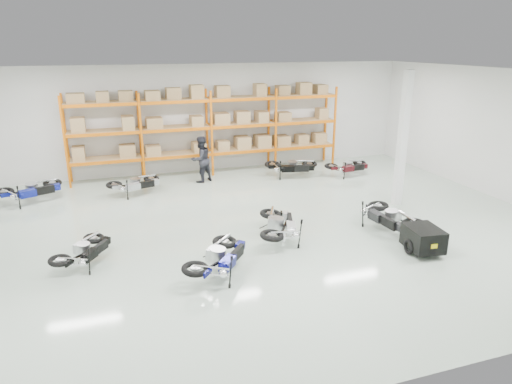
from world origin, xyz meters
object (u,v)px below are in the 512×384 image
object	(u,v)px
moto_back_a	(30,186)
moto_back_b	(135,181)
moto_silver_left	(280,221)
moto_touring_right	(389,212)
moto_back_c	(292,163)
moto_back_d	(348,164)
person_back	(201,159)
moto_black_far_left	(84,247)
trailer	(423,239)
moto_blue_centre	(220,252)

from	to	relation	value
moto_back_a	moto_back_b	bearing A→B (deg)	-116.04
moto_silver_left	moto_touring_right	size ratio (longest dim) A/B	1.01
moto_touring_right	moto_back_c	world-z (taller)	moto_touring_right
moto_back_d	person_back	xyz separation A→B (m)	(-6.01, 1.06, 0.41)
moto_black_far_left	moto_back_c	bearing A→B (deg)	-110.00
moto_black_far_left	moto_touring_right	size ratio (longest dim) A/B	0.85
moto_back_b	moto_back_d	world-z (taller)	moto_back_b
moto_touring_right	moto_back_b	bearing A→B (deg)	134.83
moto_silver_left	moto_back_a	bearing A→B (deg)	-20.39
moto_black_far_left	trailer	xyz separation A→B (m)	(8.45, -2.10, -0.08)
moto_back_d	moto_back_c	bearing A→B (deg)	72.02
moto_silver_left	moto_back_d	bearing A→B (deg)	-115.45
moto_touring_right	trailer	bearing A→B (deg)	-94.50
moto_back_b	person_back	size ratio (longest dim) A/B	0.93
moto_back_d	moto_blue_centre	bearing A→B (deg)	129.11
moto_blue_centre	person_back	distance (m)	7.81
moto_silver_left	moto_back_a	distance (m)	9.09
moto_touring_right	moto_back_d	bearing A→B (deg)	67.61
moto_silver_left	moto_back_d	size ratio (longest dim) A/B	1.15
moto_back_a	moto_back_c	bearing A→B (deg)	-111.57
moto_touring_right	moto_back_b	xyz separation A→B (m)	(-6.83, 5.87, -0.06)
moto_back_a	moto_back_c	world-z (taller)	moto_back_a
moto_touring_right	moto_blue_centre	bearing A→B (deg)	-173.51
moto_touring_right	trailer	size ratio (longest dim) A/B	1.10
moto_back_b	moto_back_c	xyz separation A→B (m)	(6.32, 0.34, 0.05)
moto_silver_left	moto_back_b	world-z (taller)	moto_silver_left
moto_back_b	moto_touring_right	bearing A→B (deg)	-147.53
moto_touring_right	person_back	size ratio (longest dim) A/B	1.03
moto_silver_left	trailer	xyz separation A→B (m)	(3.29, -1.97, -0.17)
moto_back_a	moto_back_c	size ratio (longest dim) A/B	1.01
moto_black_far_left	moto_touring_right	xyz separation A→B (m)	(8.45, -0.50, 0.09)
person_back	trailer	bearing A→B (deg)	89.25
moto_back_c	moto_back_d	xyz separation A→B (m)	(2.31, -0.59, -0.07)
moto_touring_right	trailer	distance (m)	1.61
moto_back_b	moto_back_d	distance (m)	8.64
moto_back_a	moto_back_d	world-z (taller)	moto_back_a
trailer	moto_back_c	bearing A→B (deg)	100.19
moto_back_a	moto_back_b	xyz separation A→B (m)	(3.51, -0.24, -0.06)
moto_black_far_left	trailer	world-z (taller)	moto_black_far_left
moto_back_a	moto_back_b	world-z (taller)	moto_back_a
moto_back_c	moto_touring_right	bearing A→B (deg)	-159.76
moto_blue_centre	moto_back_c	distance (m)	8.73
moto_back_b	moto_back_d	xyz separation A→B (m)	(8.64, -0.25, -0.01)
moto_black_far_left	trailer	size ratio (longest dim) A/B	0.94
moto_back_a	moto_black_far_left	bearing A→B (deg)	176.47
moto_silver_left	moto_back_d	distance (m)	7.31
moto_blue_centre	moto_back_d	bearing A→B (deg)	-97.69
moto_back_d	moto_touring_right	bearing A→B (deg)	158.38
moto_black_far_left	moto_touring_right	bearing A→B (deg)	-149.05
moto_silver_left	moto_touring_right	bearing A→B (deg)	-167.68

